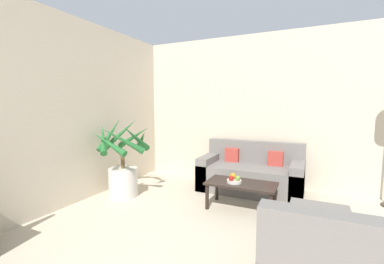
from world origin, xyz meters
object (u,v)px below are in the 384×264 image
potted_palm (123,166)px  fruit_bowl (234,181)px  coffee_table (241,186)px  apple_green (238,178)px  apple_red (231,178)px  orange_fruit (233,176)px  sofa_loveseat (251,174)px  ottoman (319,229)px

potted_palm → fruit_bowl: (1.73, 0.24, -0.09)m
coffee_table → apple_green: bearing=-118.0°
apple_red → orange_fruit: size_ratio=0.85×
fruit_bowl → apple_green: size_ratio=3.00×
coffee_table → apple_green: apple_green is taller
apple_red → orange_fruit: bearing=93.4°
apple_green → orange_fruit: bearing=147.1°
sofa_loveseat → apple_red: (-0.06, -0.94, 0.17)m
ottoman → apple_green: bearing=151.0°
potted_palm → apple_green: (1.79, 0.22, -0.03)m
potted_palm → coffee_table: size_ratio=1.32×
coffee_table → ottoman: ottoman is taller
sofa_loveseat → apple_green: (0.02, -0.90, 0.17)m
potted_palm → coffee_table: potted_palm is taller
coffee_table → ottoman: bearing=-32.7°
sofa_loveseat → coffee_table: size_ratio=1.76×
sofa_loveseat → ottoman: sofa_loveseat is taller
sofa_loveseat → coffee_table: (0.05, -0.84, 0.04)m
fruit_bowl → ottoman: 1.20m
potted_palm → apple_red: (1.71, 0.18, -0.03)m
potted_palm → sofa_loveseat: 2.10m
coffee_table → apple_red: 0.20m
apple_green → ottoman: apple_green is taller
apple_red → coffee_table: bearing=42.9°
fruit_bowl → orange_fruit: bearing=127.4°
sofa_loveseat → fruit_bowl: 0.89m
potted_palm → apple_green: size_ratio=18.52×
sofa_loveseat → orange_fruit: sofa_loveseat is taller
coffee_table → orange_fruit: (-0.12, -0.01, 0.14)m
potted_palm → coffee_table: 1.85m
sofa_loveseat → ottoman: bearing=-55.2°
fruit_bowl → orange_fruit: 0.08m
apple_red → apple_green: (0.08, 0.04, -0.00)m
orange_fruit → fruit_bowl: bearing=-52.6°
sofa_loveseat → apple_green: bearing=-88.8°
orange_fruit → ottoman: size_ratio=0.14×
potted_palm → orange_fruit: size_ratio=15.11×
potted_palm → apple_red: bearing=6.1°
potted_palm → ottoman: (2.78, -0.33, -0.29)m
apple_red → sofa_loveseat: bearing=86.4°
apple_red → potted_palm: bearing=-173.9°
ottoman → coffee_table: bearing=147.3°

